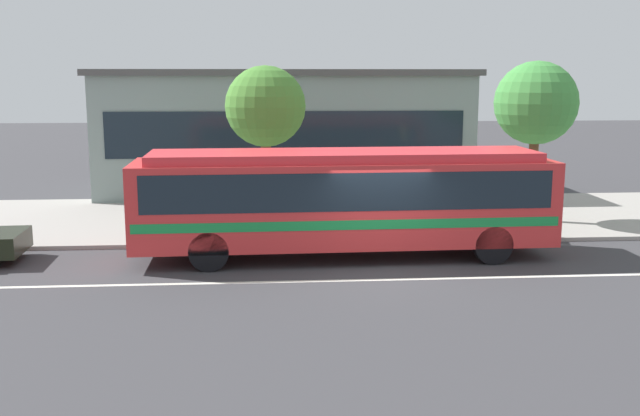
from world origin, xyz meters
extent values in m
plane|color=#3A393D|center=(0.00, 0.00, 0.00)|extent=(120.00, 120.00, 0.00)
cube|color=#9E9891|center=(0.00, 6.85, 0.06)|extent=(60.00, 8.00, 0.12)
cube|color=silver|center=(0.00, -0.80, 0.00)|extent=(56.00, 0.16, 0.01)
cube|color=red|center=(-0.80, 1.50, 1.51)|extent=(11.01, 2.72, 2.18)
cube|color=red|center=(-0.80, 1.50, 2.72)|extent=(10.13, 2.40, 0.24)
cube|color=#19232D|center=(-0.80, 1.50, 1.95)|extent=(10.36, 2.73, 0.96)
cube|color=#1A8A40|center=(-0.80, 1.50, 1.12)|extent=(10.79, 2.74, 0.24)
cube|color=#19232D|center=(4.63, 1.62, 1.95)|extent=(0.17, 2.17, 1.05)
cylinder|color=black|center=(2.90, 2.68, 0.50)|extent=(1.01, 0.30, 1.00)
cylinder|color=black|center=(2.95, 0.49, 0.50)|extent=(1.01, 0.30, 1.00)
cylinder|color=black|center=(-4.33, 2.51, 0.50)|extent=(1.01, 0.30, 1.00)
cylinder|color=black|center=(-4.28, 0.32, 0.50)|extent=(1.01, 0.30, 1.00)
cylinder|color=black|center=(-9.99, 2.39, 0.32)|extent=(0.65, 0.25, 0.64)
cylinder|color=#2F3530|center=(-3.31, 4.81, 0.57)|extent=(0.14, 0.14, 0.90)
cylinder|color=#2F3530|center=(-3.19, 4.70, 0.57)|extent=(0.14, 0.14, 0.90)
cylinder|color=green|center=(-3.25, 4.76, 1.29)|extent=(0.48, 0.48, 0.55)
sphere|color=#B28A90|center=(-3.25, 4.76, 1.68)|extent=(0.22, 0.22, 0.22)
cylinder|color=#7A5E57|center=(2.33, 4.72, 0.57)|extent=(0.14, 0.14, 0.90)
cylinder|color=#7A5E57|center=(2.28, 4.56, 0.57)|extent=(0.14, 0.14, 0.90)
cylinder|color=gold|center=(2.31, 4.64, 1.31)|extent=(0.42, 0.42, 0.57)
sphere|color=#E1B37C|center=(2.31, 4.64, 1.71)|extent=(0.24, 0.24, 0.24)
cylinder|color=gray|center=(3.54, 3.58, 1.25)|extent=(0.08, 0.08, 2.27)
cube|color=yellow|center=(3.54, 3.58, 2.19)|extent=(0.15, 0.44, 0.56)
cylinder|color=brown|center=(-2.83, 5.85, 1.53)|extent=(0.33, 0.33, 2.82)
sphere|color=#498733|center=(-2.83, 5.85, 3.83)|extent=(2.55, 2.55, 2.55)
cylinder|color=brown|center=(5.77, 5.48, 1.56)|extent=(0.31, 0.31, 2.89)
sphere|color=#439241|center=(5.77, 5.48, 3.93)|extent=(2.65, 2.65, 2.65)
cube|color=gray|center=(-2.06, 13.31, 2.39)|extent=(14.48, 6.92, 4.78)
cube|color=#19232D|center=(-2.06, 9.83, 2.63)|extent=(13.32, 0.04, 1.72)
cube|color=#484849|center=(-2.06, 13.31, 4.90)|extent=(14.88, 7.32, 0.24)
camera|label=1|loc=(-2.84, -17.53, 4.78)|focal=41.29mm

